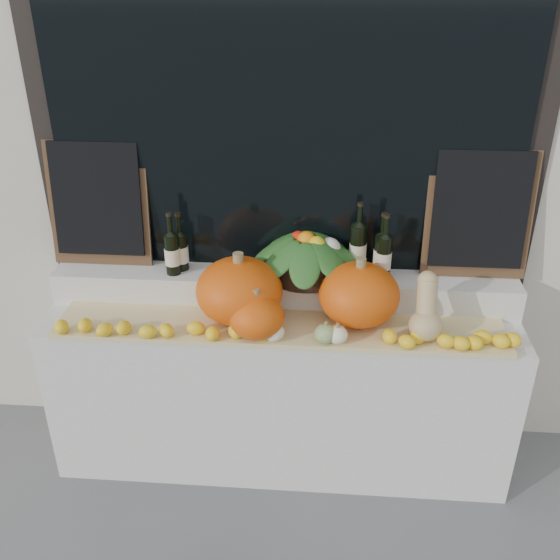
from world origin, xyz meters
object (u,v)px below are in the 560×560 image
object	(u,v)px
pumpkin_left	(239,291)
wine_bottle_tall	(358,249)
pumpkin_right	(359,294)
produce_bowl	(306,254)
butternut_squash	(426,313)

from	to	relation	value
pumpkin_left	wine_bottle_tall	world-z (taller)	wine_bottle_tall
pumpkin_right	produce_bowl	size ratio (longest dim) A/B	0.66
produce_bowl	wine_bottle_tall	xyz separation A→B (m)	(0.25, 0.05, 0.02)
butternut_squash	wine_bottle_tall	xyz separation A→B (m)	(-0.30, 0.34, 0.15)
pumpkin_right	produce_bowl	xyz separation A→B (m)	(-0.25, 0.19, 0.10)
butternut_squash	produce_bowl	distance (m)	0.64
pumpkin_right	butternut_squash	xyz separation A→B (m)	(0.30, -0.10, -0.03)
pumpkin_right	produce_bowl	world-z (taller)	produce_bowl
butternut_squash	wine_bottle_tall	size ratio (longest dim) A/B	0.80
pumpkin_right	wine_bottle_tall	size ratio (longest dim) A/B	1.02
pumpkin_right	butternut_squash	bearing A→B (deg)	-18.25
pumpkin_right	wine_bottle_tall	world-z (taller)	wine_bottle_tall
pumpkin_left	produce_bowl	xyz separation A→B (m)	(0.30, 0.21, 0.10)
pumpkin_right	butternut_squash	world-z (taller)	butternut_squash
pumpkin_right	wine_bottle_tall	bearing A→B (deg)	91.18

